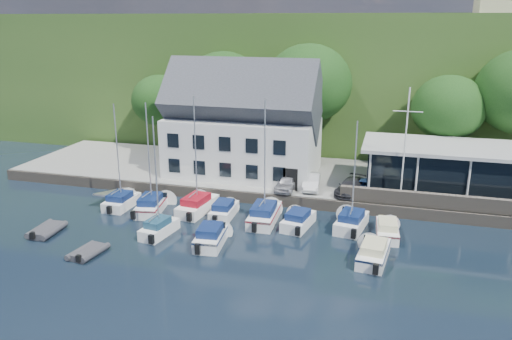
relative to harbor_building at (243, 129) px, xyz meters
The scene contains 31 objects.
ground 18.70m from the harbor_building, 67.01° to the right, with size 180.00×180.00×0.00m, color black.
quay 8.57m from the harbor_building, ahead, with size 60.00×13.00×1.00m, color gray.
quay_face 10.14m from the harbor_building, 38.16° to the right, with size 60.00×0.30×1.00m, color #60584C.
hillside 46.11m from the harbor_building, 81.25° to the left, with size 160.00×75.00×16.00m, color #31501E.
field_patch 56.60m from the harbor_building, 74.34° to the left, with size 50.00×30.00×0.30m, color #4F5F2F.
harbor_building is the anchor object (origin of this frame).
club_pavilion 18.15m from the harbor_building, ahead, with size 13.20×7.20×4.10m, color black, non-canonical shape.
seawall 20.03m from the harbor_building, 15.03° to the right, with size 18.00×0.50×1.20m, color #60584C.
gangway 13.23m from the harbor_building, 141.71° to the right, with size 1.20×6.00×1.40m, color #BDBCC1, non-canonical shape.
car_silver 7.52m from the harbor_building, 36.78° to the right, with size 1.56×3.87×1.32m, color #AFAFB4.
car_white 8.63m from the harbor_building, 22.51° to the right, with size 1.38×3.96×1.30m, color silver.
car_dgrey 11.80m from the harbor_building, 17.75° to the right, with size 1.74×4.27×1.24m, color #2B2B2F.
car_blue 12.45m from the harbor_building, 14.35° to the right, with size 1.36×3.44×1.18m, color #33599C.
flagpole 15.49m from the harbor_building, 16.78° to the right, with size 2.27×0.20×9.44m, color silver, non-canonical shape.
tree_0 12.90m from the harbor_building, 153.22° to the left, with size 6.27×6.27×8.56m, color #13330F, non-canonical shape.
tree_1 6.84m from the harbor_building, 124.86° to the left, with size 8.24×8.24×11.26m, color #13330F, non-canonical shape.
tree_2 8.06m from the harbor_building, 49.08° to the left, with size 8.89×8.89×12.15m, color #13330F, non-canonical shape.
tree_4 19.57m from the harbor_building, 16.34° to the left, with size 6.92×6.92×9.46m, color #13330F, non-canonical shape.
boat_r1_0 12.42m from the harbor_building, 130.84° to the right, with size 1.98×5.23×8.23m, color white, non-canonical shape.
boat_r1_1 10.82m from the harbor_building, 118.67° to the right, with size 1.99×6.45×8.66m, color white, non-canonical shape.
boat_r1_2 8.77m from the harbor_building, 99.29° to the right, with size 2.03×6.60×9.16m, color white, non-canonical shape.
boat_r1_3 10.19m from the harbor_building, 83.26° to the right, with size 1.76×5.20×1.36m, color white, non-canonical shape.
boat_r1_4 10.17m from the harbor_building, 63.72° to the right, with size 2.11×6.99×9.30m, color white, non-canonical shape.
boat_r1_5 12.83m from the harbor_building, 52.38° to the right, with size 1.88×5.22×1.39m, color white, non-canonical shape.
boat_r1_6 14.30m from the harbor_building, 37.68° to the right, with size 2.04×5.70×8.99m, color white, non-canonical shape.
boat_r1_7 17.51m from the harbor_building, 34.06° to the right, with size 1.68×5.45×1.35m, color white, non-canonical shape.
boat_r2_1 13.96m from the harbor_building, 100.03° to the right, with size 1.61×5.01×8.31m, color white, non-canonical shape.
boat_r2_2 15.04m from the harbor_building, 82.45° to the right, with size 1.94×5.47×1.51m, color white, non-canonical shape.
boat_r2_4 19.53m from the harbor_building, 45.94° to the right, with size 1.89×5.91×1.41m, color white, non-canonical shape.
dinghy_0 19.68m from the harbor_building, 124.16° to the right, with size 1.87×3.12×0.73m, color #35353A, non-canonical shape.
dinghy_1 19.60m from the harbor_building, 107.30° to the right, with size 1.68×2.80×0.65m, color #35353A, non-canonical shape.
Camera 1 is at (6.69, -28.29, 15.54)m, focal length 35.00 mm.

